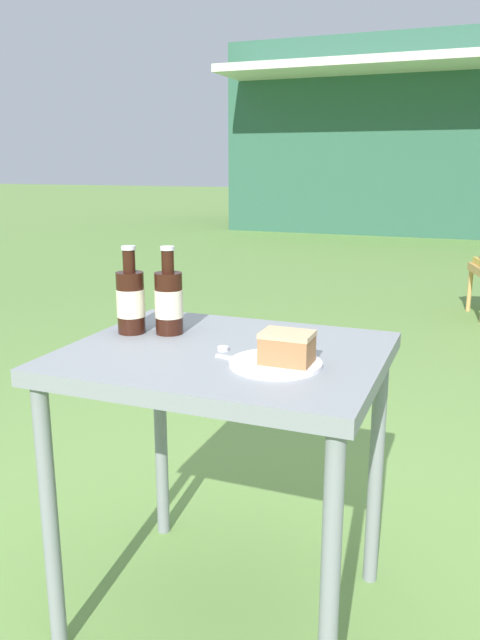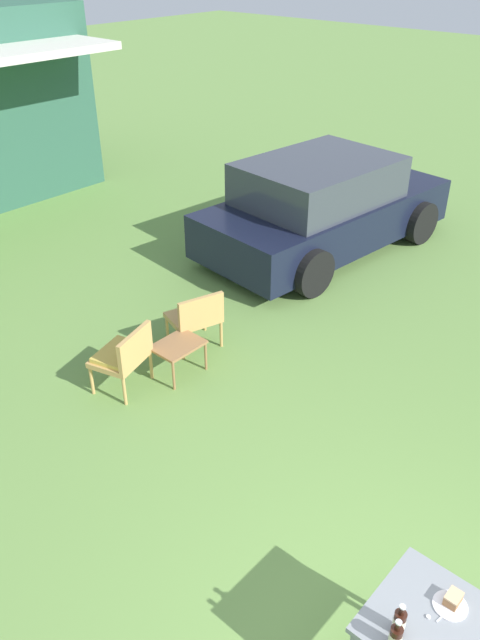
% 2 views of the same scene
% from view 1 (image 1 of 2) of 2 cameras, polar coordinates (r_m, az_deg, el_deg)
% --- Properties ---
extents(ground_plane, '(60.00, 60.00, 0.00)m').
position_cam_1_polar(ground_plane, '(1.87, -1.23, -24.98)').
color(ground_plane, '#6B9347').
extents(patio_table, '(0.76, 0.63, 0.74)m').
position_cam_1_polar(patio_table, '(1.55, -1.36, -5.90)').
color(patio_table, gray).
rests_on(patio_table, ground_plane).
extents(cake_on_plate, '(0.21, 0.21, 0.08)m').
position_cam_1_polar(cake_on_plate, '(1.39, 3.89, -3.10)').
color(cake_on_plate, white).
rests_on(cake_on_plate, patio_table).
extents(cola_bottle_near, '(0.07, 0.07, 0.23)m').
position_cam_1_polar(cola_bottle_near, '(1.65, -6.53, 1.76)').
color(cola_bottle_near, black).
rests_on(cola_bottle_near, patio_table).
extents(cola_bottle_far, '(0.07, 0.07, 0.23)m').
position_cam_1_polar(cola_bottle_far, '(1.67, -9.97, 1.79)').
color(cola_bottle_far, black).
rests_on(cola_bottle_far, patio_table).
extents(fork, '(0.19, 0.04, 0.01)m').
position_cam_1_polar(fork, '(1.41, 1.01, -3.83)').
color(fork, silver).
rests_on(fork, patio_table).
extents(loose_bottle_cap, '(0.03, 0.03, 0.01)m').
position_cam_1_polar(loose_bottle_cap, '(1.51, -1.60, -2.63)').
color(loose_bottle_cap, silver).
rests_on(loose_bottle_cap, patio_table).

